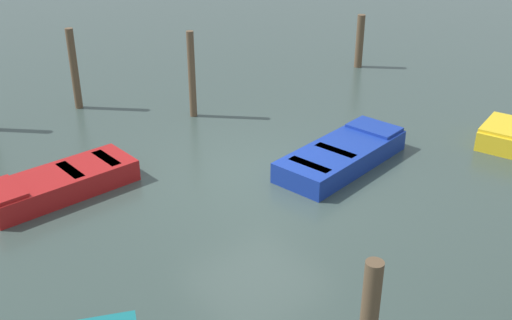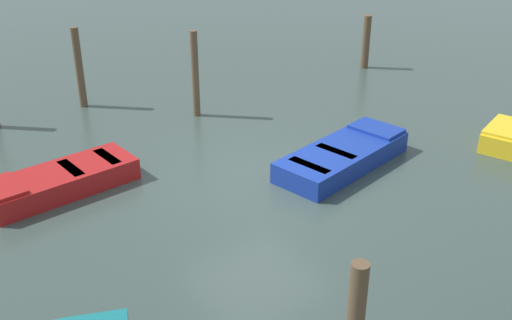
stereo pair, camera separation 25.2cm
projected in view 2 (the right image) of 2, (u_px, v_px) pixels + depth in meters
The scene contains 6 objects.
ground_plane at pixel (256, 177), 11.55m from camera, with size 80.00×80.00×0.00m, color #33423D.
rowboat_blue at pixel (343, 155), 11.88m from camera, with size 3.08×1.58×0.46m.
rowboat_red at pixel (60, 180), 10.96m from camera, with size 2.68×1.15×0.46m.
mooring_piling_near_right at pixel (366, 42), 17.18m from camera, with size 0.22×0.22×1.49m, color brown.
mooring_piling_far_right at pixel (79, 68), 14.39m from camera, with size 0.18×0.18×1.92m, color brown.
mooring_piling_mid_right at pixel (195, 74), 13.85m from camera, with size 0.16×0.16×1.99m, color brown.
Camera 2 is at (6.17, 8.13, 5.41)m, focal length 43.16 mm.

